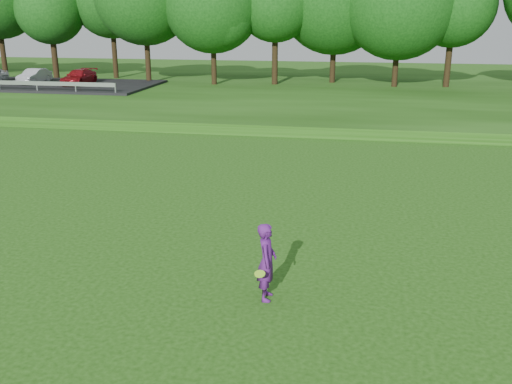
# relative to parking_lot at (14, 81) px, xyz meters

# --- Properties ---
(ground) EXTENTS (140.00, 140.00, 0.00)m
(ground) POSITION_rel_parking_lot_xyz_m (23.77, -32.78, -0.98)
(ground) COLOR #1A430C
(ground) RESTS_ON ground
(berm) EXTENTS (130.00, 30.00, 0.60)m
(berm) POSITION_rel_parking_lot_xyz_m (23.77, 1.22, -0.68)
(berm) COLOR #1A430C
(berm) RESTS_ON ground
(walking_path) EXTENTS (130.00, 1.60, 0.04)m
(walking_path) POSITION_rel_parking_lot_xyz_m (23.77, -12.78, -0.96)
(walking_path) COLOR gray
(walking_path) RESTS_ON ground
(parking_lot) EXTENTS (24.00, 9.00, 1.38)m
(parking_lot) POSITION_rel_parking_lot_xyz_m (0.00, 0.00, 0.00)
(parking_lot) COLOR black
(parking_lot) RESTS_ON berm
(woman) EXTENTS (0.49, 0.99, 1.85)m
(woman) POSITION_rel_parking_lot_xyz_m (26.73, -31.75, -0.06)
(woman) COLOR #591974
(woman) RESTS_ON ground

